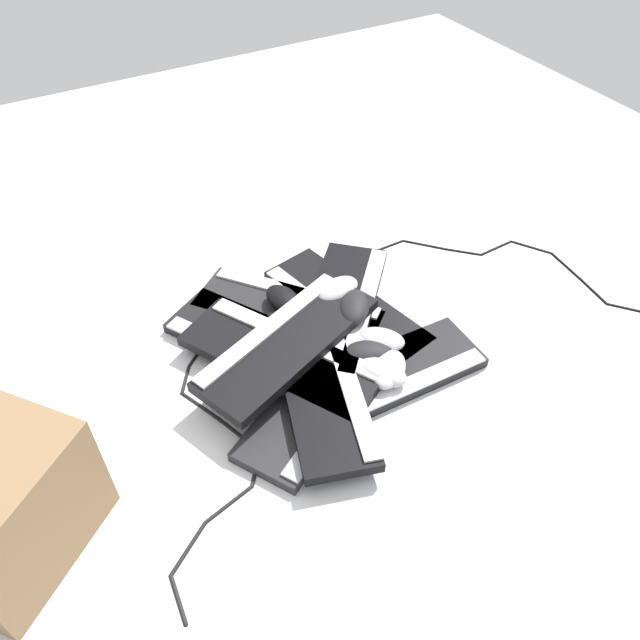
# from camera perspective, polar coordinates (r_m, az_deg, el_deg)

# --- Properties ---
(ground_plane) EXTENTS (3.20, 3.20, 0.00)m
(ground_plane) POSITION_cam_1_polar(r_m,az_deg,el_deg) (1.42, -1.92, -2.13)
(ground_plane) COLOR white
(keyboard_0) EXTENTS (0.44, 0.39, 0.03)m
(keyboard_0) POSITION_cam_1_polar(r_m,az_deg,el_deg) (1.48, -2.96, 0.89)
(keyboard_0) COLOR #232326
(keyboard_0) RESTS_ON ground
(keyboard_1) EXTENTS (0.46, 0.35, 0.03)m
(keyboard_1) POSITION_cam_1_polar(r_m,az_deg,el_deg) (1.41, -5.54, -2.18)
(keyboard_1) COLOR black
(keyboard_1) RESTS_ON ground
(keyboard_2) EXTENTS (0.35, 0.45, 0.03)m
(keyboard_2) POSITION_cam_1_polar(r_m,az_deg,el_deg) (1.31, 0.05, -6.87)
(keyboard_2) COLOR #232326
(keyboard_2) RESTS_ON ground
(keyboard_3) EXTENTS (0.16, 0.44, 0.03)m
(keyboard_3) POSITION_cam_1_polar(r_m,az_deg,el_deg) (1.34, 5.99, -5.17)
(keyboard_3) COLOR black
(keyboard_3) RESTS_ON ground
(keyboard_4) EXTENTS (0.46, 0.24, 0.03)m
(keyboard_4) POSITION_cam_1_polar(r_m,az_deg,el_deg) (1.49, 2.27, 1.17)
(keyboard_4) COLOR black
(keyboard_4) RESTS_ON ground
(keyboard_5) EXTENTS (0.46, 0.35, 0.03)m
(keyboard_5) POSITION_cam_1_polar(r_m,az_deg,el_deg) (1.34, -3.62, -3.41)
(keyboard_5) COLOR black
(keyboard_5) RESTS_ON keyboard_1
(keyboard_6) EXTENTS (0.43, 0.41, 0.03)m
(keyboard_6) POSITION_cam_1_polar(r_m,az_deg,el_deg) (1.45, 1.97, 1.20)
(keyboard_6) COLOR black
(keyboard_6) RESTS_ON keyboard_4
(keyboard_7) EXTENTS (0.46, 0.27, 0.03)m
(keyboard_7) POSITION_cam_1_polar(r_m,az_deg,el_deg) (1.29, 0.14, -5.85)
(keyboard_7) COLOR black
(keyboard_7) RESTS_ON keyboard_2
(keyboard_8) EXTENTS (0.30, 0.46, 0.03)m
(keyboard_8) POSITION_cam_1_polar(r_m,az_deg,el_deg) (1.33, -2.95, -2.01)
(keyboard_8) COLOR black
(keyboard_8) RESTS_ON keyboard_5
(mouse_0) EXTENTS (0.12, 0.13, 0.04)m
(mouse_0) POSITION_cam_1_polar(r_m,az_deg,el_deg) (1.37, 5.48, -1.80)
(mouse_0) COLOR #B7B7BC
(mouse_0) RESTS_ON keyboard_3
(mouse_1) EXTENTS (0.12, 0.08, 0.04)m
(mouse_1) POSITION_cam_1_polar(r_m,az_deg,el_deg) (1.46, -3.34, 1.89)
(mouse_1) COLOR black
(mouse_1) RESTS_ON keyboard_0
(mouse_2) EXTENTS (0.13, 0.11, 0.04)m
(mouse_2) POSITION_cam_1_polar(r_m,az_deg,el_deg) (1.30, 5.68, -4.76)
(mouse_2) COLOR #B7B7BC
(mouse_2) RESTS_ON keyboard_3
(mouse_3) EXTENTS (0.11, 0.13, 0.04)m
(mouse_3) POSITION_cam_1_polar(r_m,az_deg,el_deg) (1.34, 4.36, -2.99)
(mouse_3) COLOR black
(mouse_3) RESTS_ON keyboard_3
(mouse_4) EXTENTS (0.12, 0.13, 0.04)m
(mouse_4) POSITION_cam_1_polar(r_m,az_deg,el_deg) (1.31, 6.31, -4.51)
(mouse_4) COLOR silver
(mouse_4) RESTS_ON keyboard_3
(mouse_5) EXTENTS (0.09, 0.12, 0.04)m
(mouse_5) POSITION_cam_1_polar(r_m,az_deg,el_deg) (1.44, 1.62, 2.81)
(mouse_5) COLOR #B7B7BC
(mouse_5) RESTS_ON keyboard_6
(mouse_6) EXTENTS (0.13, 0.12, 0.04)m
(mouse_6) POSITION_cam_1_polar(r_m,az_deg,el_deg) (1.39, 3.16, 1.20)
(mouse_6) COLOR black
(mouse_6) RESTS_ON keyboard_6
(cable_0) EXTENTS (0.56, 0.26, 0.01)m
(cable_0) POSITION_cam_1_polar(r_m,az_deg,el_deg) (1.24, -10.03, -12.25)
(cable_0) COLOR black
(cable_0) RESTS_ON ground
(cable_1) EXTENTS (0.53, 0.65, 0.01)m
(cable_1) POSITION_cam_1_polar(r_m,az_deg,el_deg) (1.70, 17.68, 4.81)
(cable_1) COLOR black
(cable_1) RESTS_ON ground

